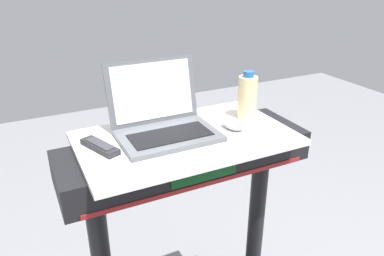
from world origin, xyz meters
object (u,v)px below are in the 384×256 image
water_bottle (247,96)px  tv_remote (100,146)px  computer_mouse (233,124)px  laptop (163,120)px

water_bottle → tv_remote: water_bottle is taller
computer_mouse → water_bottle: bearing=21.7°
computer_mouse → water_bottle: 0.15m
laptop → tv_remote: size_ratio=2.03×
water_bottle → tv_remote: (-0.58, -0.03, -0.07)m
laptop → tv_remote: (-0.23, -0.03, -0.04)m
laptop → computer_mouse: (0.24, -0.07, -0.03)m
laptop → computer_mouse: bearing=-18.9°
computer_mouse → tv_remote: bearing=161.8°
tv_remote → laptop: bearing=6.4°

